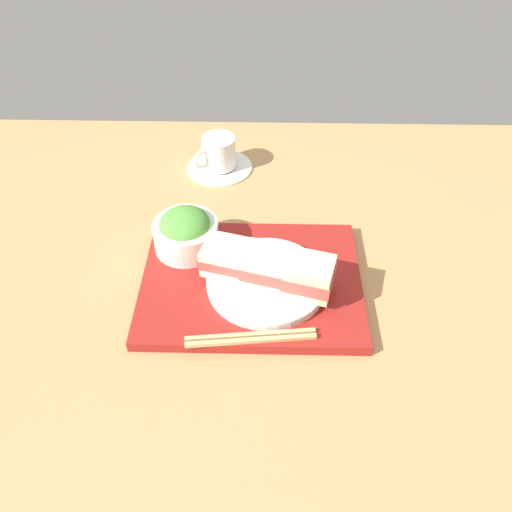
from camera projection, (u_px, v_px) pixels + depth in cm
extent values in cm
cube|color=tan|center=(224.00, 269.00, 93.74)|extent=(140.00, 100.00, 3.00)
cube|color=maroon|center=(251.00, 282.00, 88.16)|extent=(36.72, 28.36, 1.90)
cylinder|color=silver|center=(266.00, 281.00, 85.91)|extent=(19.79, 19.79, 1.51)
cube|color=beige|center=(226.00, 265.00, 86.55)|extent=(8.66, 8.06, 1.50)
cube|color=#B74C42|center=(226.00, 257.00, 85.38)|extent=(9.03, 8.22, 1.91)
cube|color=beige|center=(226.00, 250.00, 84.20)|extent=(8.66, 8.06, 1.50)
cube|color=beige|center=(267.00, 275.00, 84.87)|extent=(8.66, 8.06, 1.50)
cube|color=#B74C42|center=(267.00, 266.00, 83.55)|extent=(8.97, 8.41, 2.31)
cube|color=beige|center=(267.00, 258.00, 82.24)|extent=(8.66, 8.06, 1.50)
cube|color=beige|center=(308.00, 285.00, 83.15)|extent=(8.66, 8.06, 1.60)
cube|color=#B74C42|center=(309.00, 276.00, 81.78)|extent=(9.12, 8.59, 2.36)
cube|color=beige|center=(310.00, 267.00, 80.42)|extent=(8.66, 8.06, 1.60)
cylinder|color=silver|center=(186.00, 236.00, 91.30)|extent=(11.39, 11.39, 5.24)
ellipsoid|color=#4C9338|center=(185.00, 224.00, 89.49)|extent=(8.83, 8.83, 4.86)
cube|color=tan|center=(251.00, 341.00, 77.58)|extent=(19.70, 2.79, 0.70)
cube|color=tan|center=(250.00, 335.00, 78.33)|extent=(19.70, 2.79, 0.70)
cylinder|color=white|center=(220.00, 167.00, 114.12)|extent=(14.18, 14.18, 0.80)
cylinder|color=white|center=(219.00, 152.00, 111.54)|extent=(7.20, 7.20, 6.67)
cylinder|color=black|center=(218.00, 140.00, 109.52)|extent=(6.63, 6.63, 0.40)
torus|color=white|center=(203.00, 159.00, 109.55)|extent=(3.90, 3.63, 4.53)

